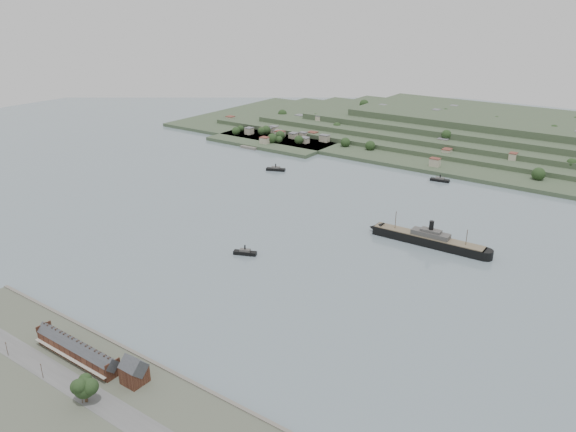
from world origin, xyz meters
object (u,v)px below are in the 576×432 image
Objects in this scene: steamship at (425,239)px; tugboat at (245,252)px; terrace_row at (77,350)px; fig_tree at (84,387)px; gabled_building at (134,371)px.

steamship reaches higher than tugboat.
fig_tree is (30.78, -17.67, 3.31)m from terrace_row.
fig_tree is (-6.72, -21.69, 1.96)m from gabled_building.
tugboat is 1.25× the size of fig_tree.
gabled_building is 147.52m from tugboat.
steamship reaches higher than terrace_row.
gabled_building is 22.79m from fig_tree.
gabled_building is 0.85× the size of tugboat.
fig_tree is (-52.33, -250.69, 5.99)m from steamship.
terrace_row is 3.95× the size of gabled_building.
fig_tree reaches higher than terrace_row.
steamship reaches higher than gabled_building.
terrace_row is at bearing -85.35° from tugboat.
steamship is 7.03× the size of fig_tree.
gabled_building is at bearing -101.27° from steamship.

